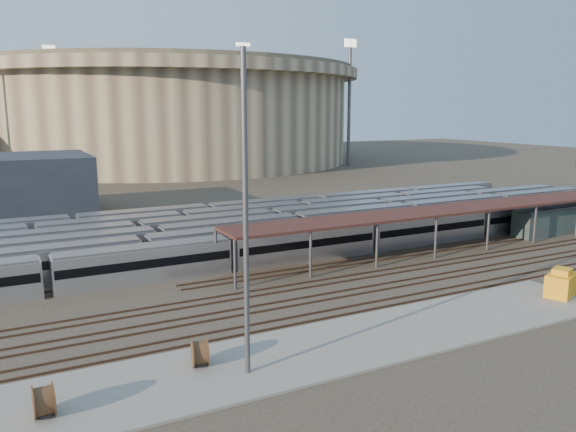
% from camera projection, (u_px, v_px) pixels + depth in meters
% --- Properties ---
extents(ground, '(420.00, 420.00, 0.00)m').
position_uv_depth(ground, '(312.00, 282.00, 58.22)').
color(ground, '#383026').
rests_on(ground, ground).
extents(apron, '(50.00, 9.00, 0.20)m').
position_uv_depth(apron, '(352.00, 342.00, 42.85)').
color(apron, gray).
rests_on(apron, ground).
extents(subway_trains, '(125.20, 23.90, 3.60)m').
position_uv_depth(subway_trains, '(247.00, 230.00, 74.30)').
color(subway_trains, silver).
rests_on(subway_trains, ground).
extents(inspection_shed, '(60.30, 6.00, 5.30)m').
position_uv_depth(inspection_shed, '(448.00, 211.00, 70.66)').
color(inspection_shed, '#4E4E53').
rests_on(inspection_shed, ground).
extents(empty_tracks, '(170.00, 9.62, 0.18)m').
position_uv_depth(empty_tracks, '(337.00, 295.00, 53.83)').
color(empty_tracks, '#4C3323').
rests_on(empty_tracks, ground).
extents(stadium, '(124.00, 124.00, 32.50)m').
position_uv_depth(stadium, '(171.00, 112.00, 188.61)').
color(stadium, tan).
rests_on(stadium, ground).
extents(floodlight_2, '(4.00, 1.00, 38.40)m').
position_uv_depth(floodlight_2, '(349.00, 99.00, 173.11)').
color(floodlight_2, '#4E4E53').
rests_on(floodlight_2, ground).
extents(floodlight_3, '(4.00, 1.00, 38.40)m').
position_uv_depth(floodlight_3, '(53.00, 100.00, 189.56)').
color(floodlight_3, '#4E4E53').
rests_on(floodlight_3, ground).
extents(teal_boxcar, '(15.97, 3.48, 3.71)m').
position_uv_depth(teal_boxcar, '(558.00, 220.00, 80.68)').
color(teal_boxcar, '#1B3F44').
rests_on(teal_boxcar, ground).
extents(cable_reel_west, '(1.44, 2.09, 1.91)m').
position_uv_depth(cable_reel_west, '(200.00, 352.00, 38.60)').
color(cable_reel_west, '#563222').
rests_on(cable_reel_west, apron).
extents(cable_reel_east, '(1.13, 1.97, 1.94)m').
position_uv_depth(cable_reel_east, '(44.00, 401.00, 32.19)').
color(cable_reel_east, '#563222').
rests_on(cable_reel_east, apron).
extents(yard_light_pole, '(0.81, 0.36, 21.35)m').
position_uv_depth(yard_light_pole, '(245.00, 215.00, 35.75)').
color(yard_light_pole, '#4E4E53').
rests_on(yard_light_pole, apron).
extents(yellow_equipment, '(3.95, 3.24, 2.12)m').
position_uv_depth(yellow_equipment, '(561.00, 285.00, 53.06)').
color(yellow_equipment, orange).
rests_on(yellow_equipment, apron).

